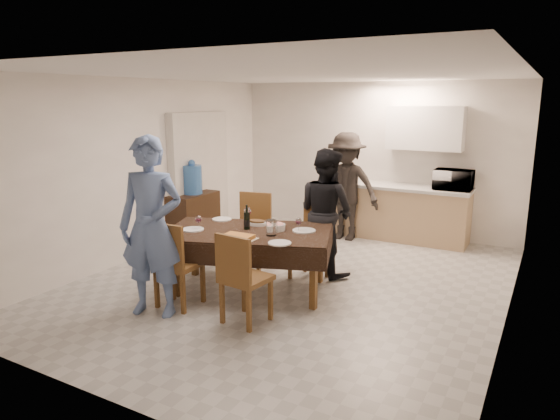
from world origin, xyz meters
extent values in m
cube|color=#B4B4AF|center=(0.00, 0.00, 0.00)|extent=(5.00, 6.00, 0.02)
cube|color=white|center=(0.00, 0.00, 2.60)|extent=(5.00, 6.00, 0.02)
cube|color=white|center=(0.00, 3.00, 1.30)|extent=(5.00, 0.02, 2.60)
cube|color=white|center=(0.00, -3.00, 1.30)|extent=(5.00, 0.02, 2.60)
cube|color=white|center=(-2.50, 0.00, 1.30)|extent=(0.02, 6.00, 2.60)
cube|color=white|center=(2.50, 0.00, 1.30)|extent=(0.02, 6.00, 2.60)
cube|color=silver|center=(-2.42, 1.20, 1.05)|extent=(0.15, 1.40, 2.10)
cube|color=tan|center=(0.60, 2.68, 0.43)|extent=(2.20, 0.60, 0.86)
cube|color=#B9B9B4|center=(0.60, 2.68, 0.89)|extent=(2.24, 0.64, 0.05)
cube|color=white|center=(0.90, 2.82, 1.85)|extent=(1.20, 0.34, 0.70)
cube|color=black|center=(-0.36, -0.52, 0.74)|extent=(2.22, 1.74, 0.04)
cube|color=brown|center=(-0.36, -0.52, 0.36)|extent=(0.07, 0.07, 0.72)
cube|color=brown|center=(-0.81, -1.27, 0.49)|extent=(0.47, 0.47, 0.05)
cube|color=brown|center=(-0.81, -1.48, 0.76)|extent=(0.46, 0.06, 0.49)
cube|color=brown|center=(0.09, -1.27, 0.48)|extent=(0.50, 0.50, 0.05)
cube|color=brown|center=(0.09, -1.47, 0.74)|extent=(0.45, 0.09, 0.48)
cube|color=brown|center=(-0.81, 0.23, 0.50)|extent=(0.55, 0.55, 0.06)
cube|color=brown|center=(-0.81, 0.02, 0.78)|extent=(0.47, 0.13, 0.50)
cube|color=brown|center=(0.09, 0.23, 0.46)|extent=(0.49, 0.49, 0.05)
cube|color=brown|center=(0.09, 0.04, 0.72)|extent=(0.43, 0.11, 0.46)
cube|color=black|center=(-2.28, 0.83, 0.41)|extent=(0.44, 0.88, 0.81)
cylinder|color=#3E7ACC|center=(-2.28, 0.83, 1.04)|extent=(0.31, 0.31, 0.46)
cylinder|color=white|center=(-0.01, -0.57, 0.85)|extent=(0.12, 0.12, 0.18)
cube|color=#BD8137|center=(-0.26, -0.90, 0.79)|extent=(0.40, 0.31, 0.05)
cylinder|color=white|center=(-0.06, -0.34, 0.80)|extent=(0.20, 0.20, 0.08)
cylinder|color=white|center=(-0.41, -0.24, 0.78)|extent=(0.22, 0.22, 0.04)
cylinder|color=white|center=(-0.96, -0.82, 0.77)|extent=(0.26, 0.26, 0.02)
cylinder|color=white|center=(0.24, -0.82, 0.77)|extent=(0.26, 0.26, 0.01)
cylinder|color=white|center=(-0.96, -0.22, 0.77)|extent=(0.25, 0.25, 0.01)
cylinder|color=white|center=(0.24, -0.22, 0.77)|extent=(0.28, 0.28, 0.02)
imported|color=white|center=(1.42, 2.68, 1.07)|extent=(0.58, 0.39, 0.32)
imported|color=#5A75AA|center=(-0.91, -1.57, 0.98)|extent=(0.82, 0.66, 1.95)
imported|color=black|center=(0.19, 0.53, 0.84)|extent=(0.99, 0.88, 1.69)
imported|color=black|center=(-0.20, 2.23, 0.89)|extent=(1.15, 0.66, 1.78)
camera|label=1|loc=(2.79, -5.40, 2.31)|focal=32.00mm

